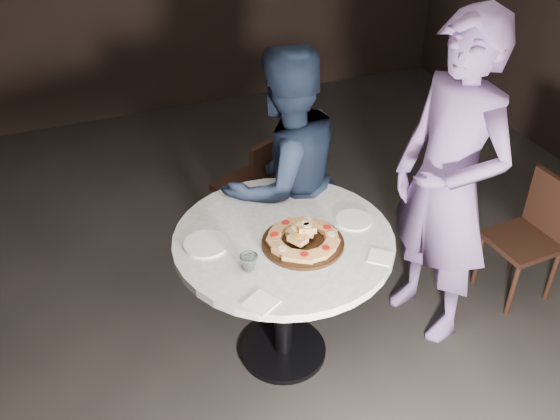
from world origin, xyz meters
name	(u,v)px	position (x,y,z in m)	size (l,w,h in m)	color
floor	(296,363)	(0.00, 0.00, 0.00)	(7.00, 7.00, 0.00)	black
table	(284,261)	(-0.04, 0.11, 0.68)	(1.45, 1.45, 0.84)	black
serving_board	(303,243)	(0.03, 0.02, 0.84)	(0.41, 0.41, 0.02)	black
focaccia_pile	(303,237)	(0.03, 0.02, 0.88)	(0.36, 0.37, 0.10)	#BD8449
plate_left	(206,244)	(-0.42, 0.19, 0.84)	(0.22, 0.22, 0.01)	white
plate_right	(354,220)	(0.35, 0.10, 0.84)	(0.19, 0.19, 0.01)	white
water_glass	(249,262)	(-0.28, -0.06, 0.88)	(0.09, 0.09, 0.08)	silver
napkin_near	(261,303)	(-0.31, -0.30, 0.84)	(0.12, 0.12, 0.01)	white
napkin_far	(380,257)	(0.33, -0.21, 0.84)	(0.11, 0.11, 0.01)	white
chair_far	(263,183)	(0.21, 1.08, 0.52)	(0.57, 0.58, 0.90)	black
chair_right	(534,230)	(1.59, 0.07, 0.46)	(0.41, 0.39, 0.79)	black
diner_navy	(283,182)	(0.17, 0.62, 0.81)	(0.79, 0.61, 1.62)	#151E32
diner_teal	(448,186)	(0.88, 0.06, 0.95)	(0.69, 0.45, 1.89)	slate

